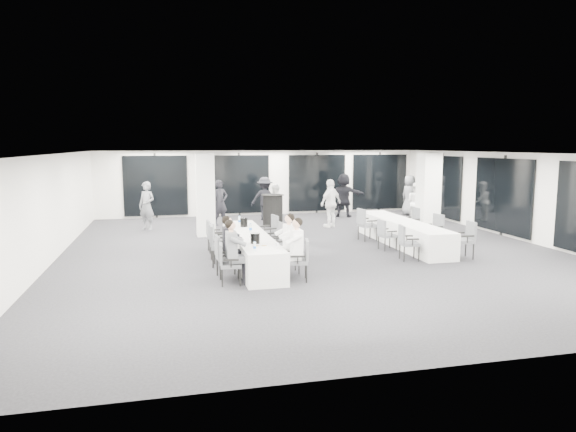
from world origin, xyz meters
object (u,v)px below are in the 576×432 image
(standing_guest_c, at_px, (265,196))
(standing_guest_a, at_px, (220,200))
(chair_main_left_far, at_px, (213,234))
(chair_main_right_far, at_px, (270,230))
(standing_guest_e, at_px, (410,193))
(standing_guest_g, at_px, (147,203))
(chair_side_left_near, at_px, (407,240))
(standing_guest_h, at_px, (416,200))
(banquet_table_side, at_px, (402,233))
(cocktail_table, at_px, (273,210))
(standing_guest_f, at_px, (344,192))
(standing_guest_d, at_px, (331,200))
(chair_main_right_mid, at_px, (283,242))
(chair_side_left_mid, at_px, (385,233))
(chair_main_right_second, at_px, (293,252))
(standing_guest_b, at_px, (275,201))
(chair_main_left_fourth, at_px, (216,239))
(chair_main_left_near, at_px, (227,261))
(chair_main_right_near, at_px, (301,257))
(banquet_table_main, at_px, (251,249))
(chair_main_right_fourth, at_px, (277,237))
(chair_side_right_mid, at_px, (435,228))
(chair_main_left_mid, at_px, (218,243))
(ice_bucket_far, at_px, (244,223))
(chair_main_left_second, at_px, (224,254))
(ice_bucket_near, at_px, (255,238))
(chair_side_left_far, at_px, (365,223))
(chair_side_right_near, at_px, (466,237))
(chair_side_right_far, at_px, (413,221))

(standing_guest_c, bearing_deg, standing_guest_a, 44.19)
(chair_main_left_far, height_order, chair_main_right_far, chair_main_right_far)
(standing_guest_e, relative_size, standing_guest_g, 1.00)
(chair_side_left_near, xyz_separation_m, standing_guest_h, (3.36, 6.03, 0.36))
(banquet_table_side, relative_size, cocktail_table, 4.22)
(standing_guest_f, bearing_deg, standing_guest_d, 86.70)
(chair_main_left_far, height_order, standing_guest_e, standing_guest_e)
(chair_main_right_mid, xyz_separation_m, chair_side_left_mid, (3.25, 0.93, -0.04))
(banquet_table_side, relative_size, standing_guest_e, 2.54)
(banquet_table_side, xyz_separation_m, standing_guest_f, (0.30, 6.24, 0.68))
(chair_main_right_second, distance_m, standing_guest_b, 7.59)
(standing_guest_a, bearing_deg, chair_main_right_far, -104.62)
(chair_main_left_fourth, xyz_separation_m, standing_guest_h, (8.26, 4.67, 0.35))
(cocktail_table, distance_m, chair_main_left_near, 8.28)
(cocktail_table, bearing_deg, chair_main_right_mid, -98.99)
(chair_main_left_far, xyz_separation_m, standing_guest_h, (8.26, 3.78, 0.37))
(standing_guest_h, bearing_deg, chair_main_right_near, 119.17)
(chair_main_right_second, bearing_deg, standing_guest_c, -6.25)
(banquet_table_main, bearing_deg, chair_main_left_fourth, 138.89)
(chair_main_right_fourth, bearing_deg, cocktail_table, -21.61)
(chair_side_right_mid, bearing_deg, chair_main_right_second, 104.16)
(chair_side_left_mid, relative_size, standing_guest_b, 0.50)
(standing_guest_g, bearing_deg, chair_side_left_mid, -1.78)
(chair_main_left_far, xyz_separation_m, chair_main_right_second, (1.66, -2.85, -0.03))
(chair_main_right_far, bearing_deg, banquet_table_main, 143.72)
(chair_main_left_mid, bearing_deg, standing_guest_d, 148.61)
(banquet_table_main, height_order, ice_bucket_far, ice_bucket_far)
(chair_main_left_near, relative_size, chair_main_left_fourth, 0.97)
(banquet_table_side, relative_size, chair_main_left_second, 5.08)
(standing_guest_c, height_order, ice_bucket_near, standing_guest_c)
(banquet_table_main, height_order, banquet_table_side, same)
(chair_main_right_second, bearing_deg, chair_main_right_mid, -0.19)
(banquet_table_side, height_order, chair_main_right_near, chair_main_right_near)
(chair_main_right_near, distance_m, chair_main_right_far, 3.57)
(chair_main_right_mid, height_order, chair_side_left_far, chair_side_left_far)
(chair_main_right_fourth, distance_m, standing_guest_d, 5.46)
(chair_side_right_near, bearing_deg, standing_guest_a, 43.94)
(chair_main_left_second, xyz_separation_m, standing_guest_c, (2.63, 8.83, 0.43))
(chair_main_left_fourth, xyz_separation_m, chair_side_left_far, (4.90, 1.53, 0.04))
(cocktail_table, relative_size, chair_side_right_far, 1.17)
(chair_main_left_mid, bearing_deg, standing_guest_b, 166.70)
(chair_main_left_second, bearing_deg, standing_guest_f, 141.73)
(cocktail_table, bearing_deg, chair_side_right_near, -59.42)
(chair_main_left_mid, relative_size, standing_guest_g, 0.53)
(chair_side_left_near, bearing_deg, standing_guest_g, -125.58)
(banquet_table_main, bearing_deg, standing_guest_f, 55.51)
(chair_main_left_fourth, distance_m, chair_main_right_second, 2.57)
(chair_main_left_far, distance_m, chair_side_right_near, 7.00)
(chair_main_left_second, bearing_deg, chair_main_left_near, -3.55)
(chair_main_left_near, relative_size, standing_guest_e, 0.47)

